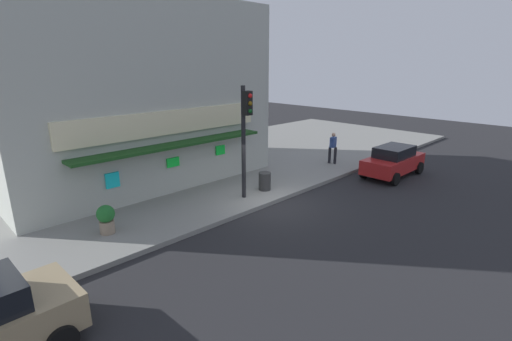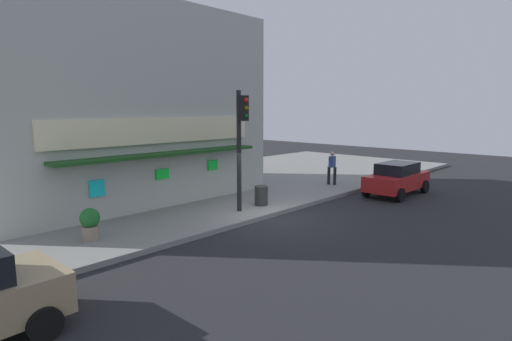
{
  "view_description": "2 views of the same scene",
  "coord_description": "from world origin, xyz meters",
  "px_view_note": "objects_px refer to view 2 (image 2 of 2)",
  "views": [
    {
      "loc": [
        -10.68,
        -9.73,
        5.76
      ],
      "look_at": [
        -0.35,
        0.62,
        1.45
      ],
      "focal_mm": 25.89,
      "sensor_mm": 36.0,
      "label": 1
    },
    {
      "loc": [
        -11.4,
        -9.97,
        4.15
      ],
      "look_at": [
        0.65,
        1.38,
        1.65
      ],
      "focal_mm": 28.36,
      "sensor_mm": 36.0,
      "label": 2
    }
  ],
  "objects_px": {
    "parked_car_red": "(397,178)",
    "trash_can": "(261,196)",
    "traffic_light": "(241,135)",
    "pedestrian": "(332,166)",
    "potted_plant_by_doorway": "(90,223)"
  },
  "relations": [
    {
      "from": "potted_plant_by_doorway",
      "to": "parked_car_red",
      "type": "bearing_deg",
      "value": -14.63
    },
    {
      "from": "traffic_light",
      "to": "trash_can",
      "type": "bearing_deg",
      "value": 6.31
    },
    {
      "from": "trash_can",
      "to": "potted_plant_by_doorway",
      "type": "distance_m",
      "value": 7.01
    },
    {
      "from": "trash_can",
      "to": "parked_car_red",
      "type": "height_order",
      "value": "parked_car_red"
    },
    {
      "from": "parked_car_red",
      "to": "trash_can",
      "type": "bearing_deg",
      "value": 156.86
    },
    {
      "from": "trash_can",
      "to": "pedestrian",
      "type": "relative_size",
      "value": 0.46
    },
    {
      "from": "potted_plant_by_doorway",
      "to": "traffic_light",
      "type": "bearing_deg",
      "value": -8.56
    },
    {
      "from": "potted_plant_by_doorway",
      "to": "pedestrian",
      "type": "bearing_deg",
      "value": -1.2
    },
    {
      "from": "trash_can",
      "to": "potted_plant_by_doorway",
      "type": "xyz_separation_m",
      "value": [
        -6.98,
        0.71,
        0.14
      ]
    },
    {
      "from": "potted_plant_by_doorway",
      "to": "parked_car_red",
      "type": "relative_size",
      "value": 0.25
    },
    {
      "from": "trash_can",
      "to": "parked_car_red",
      "type": "xyz_separation_m",
      "value": [
        6.7,
        -2.87,
        0.23
      ]
    },
    {
      "from": "pedestrian",
      "to": "parked_car_red",
      "type": "xyz_separation_m",
      "value": [
        0.66,
        -3.3,
        -0.35
      ]
    },
    {
      "from": "pedestrian",
      "to": "potted_plant_by_doorway",
      "type": "relative_size",
      "value": 1.77
    },
    {
      "from": "traffic_light",
      "to": "pedestrian",
      "type": "bearing_deg",
      "value": 4.49
    },
    {
      "from": "trash_can",
      "to": "pedestrian",
      "type": "xyz_separation_m",
      "value": [
        6.04,
        0.43,
        0.58
      ]
    }
  ]
}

